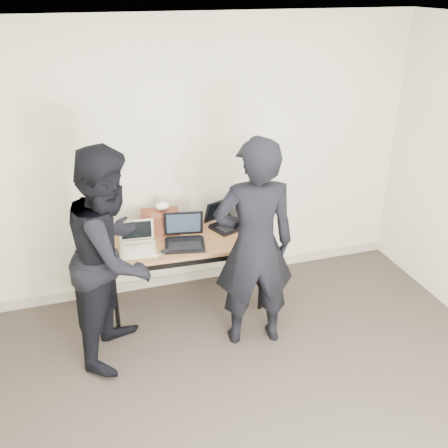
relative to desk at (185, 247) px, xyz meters
name	(u,v)px	position (x,y,z in m)	size (l,w,h in m)	color
room	(289,280)	(0.23, -1.81, 0.69)	(4.60, 4.60, 2.80)	#3D342E
desk	(185,247)	(0.00, 0.00, 0.00)	(1.53, 0.72, 0.72)	#936038
laptop_beige	(138,245)	(-0.44, -0.04, 0.11)	(0.35, 0.34, 0.26)	beige
laptop_center	(184,237)	(-0.01, -0.04, 0.12)	(0.43, 0.42, 0.28)	black
laptop_right	(226,220)	(0.48, 0.20, 0.12)	(0.45, 0.44, 0.26)	black
leather_satchel	(160,221)	(-0.18, 0.23, 0.19)	(0.38, 0.22, 0.25)	#612C19
tissue	(162,206)	(-0.15, 0.23, 0.34)	(0.13, 0.10, 0.08)	white
equipment_box	(241,218)	(0.63, 0.19, 0.13)	(0.24, 0.20, 0.14)	black
power_brick	(165,252)	(-0.22, -0.17, 0.07)	(0.07, 0.04, 0.03)	black
cables	(195,238)	(0.11, 0.02, 0.06)	(0.89, 0.51, 0.01)	silver
person_typist	(254,246)	(0.45, -0.67, 0.29)	(0.69, 0.45, 1.89)	black
person_observer	(113,256)	(-0.69, -0.46, 0.27)	(0.90, 0.70, 1.86)	black
baseboard	(198,275)	(0.23, 0.42, -0.61)	(4.50, 0.03, 0.10)	#B7AC97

